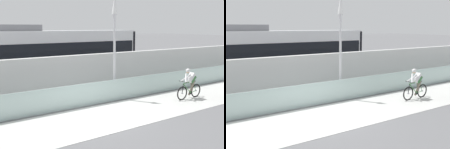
# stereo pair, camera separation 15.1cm
# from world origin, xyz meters

# --- Properties ---
(ground_plane) EXTENTS (200.00, 200.00, 0.00)m
(ground_plane) POSITION_xyz_m (0.00, 0.00, 0.00)
(ground_plane) COLOR slate
(bike_path_deck) EXTENTS (32.00, 3.20, 0.01)m
(bike_path_deck) POSITION_xyz_m (0.00, 0.00, 0.01)
(bike_path_deck) COLOR silver
(bike_path_deck) RESTS_ON ground
(glass_parapet) EXTENTS (32.00, 0.05, 1.08)m
(glass_parapet) POSITION_xyz_m (0.00, 1.85, 0.54)
(glass_parapet) COLOR #ADC6C1
(glass_parapet) RESTS_ON ground
(concrete_barrier_wall) EXTENTS (32.00, 0.36, 2.22)m
(concrete_barrier_wall) POSITION_xyz_m (0.00, 3.65, 1.11)
(concrete_barrier_wall) COLOR silver
(concrete_barrier_wall) RESTS_ON ground
(tram_rail_near) EXTENTS (32.00, 0.08, 0.01)m
(tram_rail_near) POSITION_xyz_m (0.00, 6.13, 0.00)
(tram_rail_near) COLOR #595654
(tram_rail_near) RESTS_ON ground
(tram_rail_far) EXTENTS (32.00, 0.08, 0.01)m
(tram_rail_far) POSITION_xyz_m (0.00, 7.57, 0.00)
(tram_rail_far) COLOR #595654
(tram_rail_far) RESTS_ON ground
(tram) EXTENTS (11.06, 2.54, 3.81)m
(tram) POSITION_xyz_m (0.64, 6.85, 1.89)
(tram) COLOR silver
(tram) RESTS_ON ground
(cyclist_on_bike) EXTENTS (1.77, 0.58, 1.61)m
(cyclist_on_bike) POSITION_xyz_m (5.35, 0.00, 0.78)
(cyclist_on_bike) COLOR black
(cyclist_on_bike) RESTS_ON ground
(lamp_post_antenna) EXTENTS (0.28, 0.28, 5.20)m
(lamp_post_antenna) POSITION_xyz_m (2.12, 2.15, 3.29)
(lamp_post_antenna) COLOR gray
(lamp_post_antenna) RESTS_ON ground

